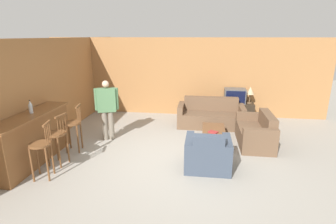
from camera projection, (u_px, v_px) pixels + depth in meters
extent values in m
plane|color=gray|center=(170.00, 160.00, 5.80)|extent=(24.00, 24.00, 0.00)
cube|color=#9E6B3D|center=(184.00, 77.00, 8.87)|extent=(9.40, 0.08, 2.60)
cube|color=#9E6B3D|center=(58.00, 88.00, 7.09)|extent=(0.08, 8.61, 2.60)
cube|color=brown|center=(33.00, 140.00, 5.59)|extent=(0.47, 2.17, 1.03)
cube|color=brown|center=(29.00, 116.00, 5.44)|extent=(0.55, 2.23, 0.05)
cylinder|color=brown|center=(40.00, 144.00, 4.90)|extent=(0.48, 0.48, 0.04)
cylinder|color=brown|center=(38.00, 159.00, 5.13)|extent=(0.04, 0.04, 0.68)
cylinder|color=brown|center=(32.00, 165.00, 4.86)|extent=(0.04, 0.04, 0.68)
cylinder|color=brown|center=(52.00, 158.00, 5.15)|extent=(0.04, 0.04, 0.68)
cylinder|color=brown|center=(47.00, 165.00, 4.88)|extent=(0.04, 0.04, 0.68)
cylinder|color=brown|center=(50.00, 132.00, 4.97)|extent=(0.02, 0.02, 0.37)
cylinder|color=brown|center=(49.00, 133.00, 4.90)|extent=(0.02, 0.02, 0.37)
cylinder|color=brown|center=(47.00, 135.00, 4.82)|extent=(0.02, 0.02, 0.37)
cylinder|color=brown|center=(45.00, 136.00, 4.74)|extent=(0.02, 0.02, 0.37)
cube|color=brown|center=(46.00, 123.00, 4.80)|extent=(0.11, 0.34, 0.04)
cylinder|color=brown|center=(56.00, 134.00, 5.43)|extent=(0.46, 0.46, 0.04)
cylinder|color=brown|center=(57.00, 146.00, 5.70)|extent=(0.04, 0.04, 0.68)
cylinder|color=brown|center=(48.00, 151.00, 5.44)|extent=(0.04, 0.04, 0.68)
cylinder|color=brown|center=(68.00, 148.00, 5.63)|extent=(0.04, 0.04, 0.68)
cylinder|color=brown|center=(59.00, 153.00, 5.37)|extent=(0.04, 0.04, 0.68)
cylinder|color=brown|center=(66.00, 123.00, 5.44)|extent=(0.02, 0.02, 0.37)
cylinder|color=brown|center=(63.00, 125.00, 5.37)|extent=(0.02, 0.02, 0.37)
cylinder|color=brown|center=(61.00, 126.00, 5.29)|extent=(0.02, 0.02, 0.37)
cylinder|color=brown|center=(58.00, 127.00, 5.22)|extent=(0.02, 0.02, 0.37)
cube|color=brown|center=(61.00, 116.00, 5.27)|extent=(0.09, 0.34, 0.04)
cylinder|color=brown|center=(72.00, 123.00, 6.10)|extent=(0.46, 0.46, 0.04)
cylinder|color=brown|center=(70.00, 135.00, 6.33)|extent=(0.04, 0.04, 0.68)
cylinder|color=brown|center=(66.00, 140.00, 6.06)|extent=(0.04, 0.04, 0.68)
cylinder|color=brown|center=(81.00, 135.00, 6.34)|extent=(0.04, 0.04, 0.68)
cylinder|color=brown|center=(78.00, 139.00, 6.07)|extent=(0.04, 0.04, 0.68)
cylinder|color=brown|center=(80.00, 113.00, 6.16)|extent=(0.02, 0.02, 0.37)
cylinder|color=brown|center=(79.00, 114.00, 6.09)|extent=(0.02, 0.02, 0.37)
cylinder|color=brown|center=(78.00, 115.00, 6.01)|extent=(0.02, 0.02, 0.37)
cylinder|color=brown|center=(77.00, 116.00, 5.93)|extent=(0.02, 0.02, 0.37)
cube|color=brown|center=(78.00, 106.00, 5.99)|extent=(0.09, 0.34, 0.04)
cube|color=brown|center=(211.00, 120.00, 7.90)|extent=(1.64, 0.85, 0.44)
cube|color=brown|center=(211.00, 103.00, 8.08)|extent=(1.64, 0.22, 0.41)
cube|color=brown|center=(181.00, 115.00, 7.98)|extent=(0.16, 0.85, 0.66)
cube|color=brown|center=(241.00, 117.00, 7.75)|extent=(0.16, 0.85, 0.66)
cube|color=#384251|center=(208.00, 158.00, 5.43)|extent=(0.60, 0.81, 0.44)
cube|color=#384251|center=(209.00, 145.00, 5.03)|extent=(0.60, 0.22, 0.39)
cube|color=#384251|center=(227.00, 154.00, 5.35)|extent=(0.16, 0.81, 0.65)
cube|color=#384251|center=(189.00, 152.00, 5.44)|extent=(0.16, 0.81, 0.65)
cube|color=brown|center=(254.00, 136.00, 6.61)|extent=(0.78, 1.14, 0.44)
cube|color=brown|center=(268.00, 121.00, 6.46)|extent=(0.22, 1.14, 0.38)
cube|color=brown|center=(250.00, 124.00, 7.19)|extent=(0.78, 0.16, 0.64)
cube|color=brown|center=(260.00, 142.00, 5.96)|extent=(0.78, 0.16, 0.64)
cube|color=brown|center=(214.00, 130.00, 6.66)|extent=(0.57, 1.07, 0.04)
cube|color=brown|center=(204.00, 144.00, 6.27)|extent=(0.06, 0.06, 0.33)
cube|color=brown|center=(224.00, 145.00, 6.20)|extent=(0.06, 0.06, 0.33)
cube|color=brown|center=(204.00, 130.00, 7.21)|extent=(0.06, 0.06, 0.33)
cube|color=brown|center=(222.00, 130.00, 7.15)|extent=(0.06, 0.06, 0.33)
cube|color=#2D2319|center=(234.00, 111.00, 8.59)|extent=(1.24, 0.52, 0.56)
cube|color=#4C4C4C|center=(235.00, 96.00, 8.44)|extent=(0.66, 0.45, 0.46)
cube|color=black|center=(236.00, 97.00, 8.22)|extent=(0.59, 0.01, 0.39)
cylinder|color=silver|center=(31.00, 109.00, 5.53)|extent=(0.08, 0.08, 0.19)
cone|color=silver|center=(30.00, 103.00, 5.49)|extent=(0.07, 0.07, 0.08)
cylinder|color=black|center=(29.00, 100.00, 5.48)|extent=(0.03, 0.03, 0.02)
cube|color=maroon|center=(213.00, 132.00, 6.42)|extent=(0.26, 0.25, 0.03)
cylinder|color=brown|center=(249.00, 103.00, 8.44)|extent=(0.16, 0.16, 0.02)
cylinder|color=brown|center=(250.00, 98.00, 8.40)|extent=(0.03, 0.03, 0.27)
cone|color=tan|center=(250.00, 90.00, 8.33)|extent=(0.25, 0.25, 0.24)
cylinder|color=#756B5B|center=(111.00, 125.00, 6.88)|extent=(0.14, 0.14, 0.77)
cylinder|color=#756B5B|center=(105.00, 126.00, 6.86)|extent=(0.14, 0.14, 0.77)
cube|color=#4C754C|center=(107.00, 100.00, 6.68)|extent=(0.50, 0.31, 0.61)
cylinder|color=#4C754C|center=(117.00, 99.00, 6.71)|extent=(0.09, 0.09, 0.56)
cylinder|color=#4C754C|center=(96.00, 99.00, 6.63)|extent=(0.09, 0.09, 0.56)
sphere|color=tan|center=(105.00, 84.00, 6.56)|extent=(0.18, 0.18, 0.18)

